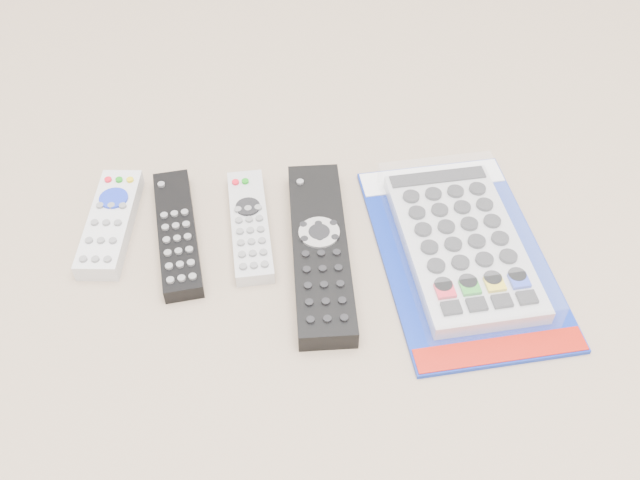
{
  "coord_description": "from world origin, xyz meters",
  "views": [
    {
      "loc": [
        0.02,
        -0.59,
        0.63
      ],
      "look_at": [
        0.03,
        -0.02,
        0.01
      ],
      "focal_mm": 40.0,
      "sensor_mm": 36.0,
      "label": 1
    }
  ],
  "objects_px": {
    "remote_large_black": "(320,250)",
    "remote_small_grey": "(110,222)",
    "jumbo_remote_packaged": "(462,243)",
    "remote_slim_black": "(177,233)",
    "remote_silver_dvd": "(250,225)"
  },
  "relations": [
    {
      "from": "jumbo_remote_packaged",
      "to": "remote_small_grey",
      "type": "bearing_deg",
      "value": 165.31
    },
    {
      "from": "remote_slim_black",
      "to": "remote_silver_dvd",
      "type": "distance_m",
      "value": 0.09
    },
    {
      "from": "remote_small_grey",
      "to": "remote_large_black",
      "type": "distance_m",
      "value": 0.26
    },
    {
      "from": "remote_small_grey",
      "to": "jumbo_remote_packaged",
      "type": "xyz_separation_m",
      "value": [
        0.42,
        -0.05,
        0.01
      ]
    },
    {
      "from": "remote_large_black",
      "to": "jumbo_remote_packaged",
      "type": "relative_size",
      "value": 0.8
    },
    {
      "from": "remote_silver_dvd",
      "to": "remote_large_black",
      "type": "relative_size",
      "value": 0.67
    },
    {
      "from": "remote_large_black",
      "to": "remote_slim_black",
      "type": "bearing_deg",
      "value": 166.13
    },
    {
      "from": "remote_slim_black",
      "to": "remote_large_black",
      "type": "bearing_deg",
      "value": -22.03
    },
    {
      "from": "remote_slim_black",
      "to": "jumbo_remote_packaged",
      "type": "bearing_deg",
      "value": -16.13
    },
    {
      "from": "remote_large_black",
      "to": "remote_small_grey",
      "type": "bearing_deg",
      "value": 165.87
    },
    {
      "from": "remote_small_grey",
      "to": "remote_silver_dvd",
      "type": "height_order",
      "value": "remote_small_grey"
    },
    {
      "from": "remote_slim_black",
      "to": "remote_silver_dvd",
      "type": "bearing_deg",
      "value": -3.43
    },
    {
      "from": "remote_silver_dvd",
      "to": "remote_large_black",
      "type": "height_order",
      "value": "remote_large_black"
    },
    {
      "from": "remote_small_grey",
      "to": "remote_large_black",
      "type": "relative_size",
      "value": 0.62
    },
    {
      "from": "remote_silver_dvd",
      "to": "jumbo_remote_packaged",
      "type": "height_order",
      "value": "jumbo_remote_packaged"
    }
  ]
}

